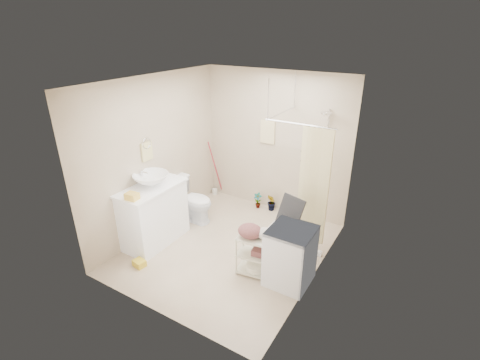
# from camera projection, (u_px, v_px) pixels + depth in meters

# --- Properties ---
(floor) EXTENTS (3.20, 3.20, 0.00)m
(floor) POSITION_uv_depth(u_px,v_px,m) (229.00, 248.00, 5.57)
(floor) COLOR #C2AE92
(floor) RESTS_ON ground
(ceiling) EXTENTS (2.80, 3.20, 0.04)m
(ceiling) POSITION_uv_depth(u_px,v_px,m) (226.00, 81.00, 4.51)
(ceiling) COLOR silver
(ceiling) RESTS_ON ground
(wall_back) EXTENTS (2.80, 0.04, 2.60)m
(wall_back) POSITION_uv_depth(u_px,v_px,m) (275.00, 144.00, 6.29)
(wall_back) COLOR #C1AF95
(wall_back) RESTS_ON ground
(wall_front) EXTENTS (2.80, 0.04, 2.60)m
(wall_front) POSITION_uv_depth(u_px,v_px,m) (148.00, 223.00, 3.79)
(wall_front) COLOR #C1AF95
(wall_front) RESTS_ON ground
(wall_left) EXTENTS (0.04, 3.20, 2.60)m
(wall_left) POSITION_uv_depth(u_px,v_px,m) (156.00, 156.00, 5.70)
(wall_left) COLOR #C1AF95
(wall_left) RESTS_ON ground
(wall_right) EXTENTS (0.04, 3.20, 2.60)m
(wall_right) POSITION_uv_depth(u_px,v_px,m) (320.00, 196.00, 4.38)
(wall_right) COLOR #C1AF95
(wall_right) RESTS_ON ground
(vanity) EXTENTS (0.63, 1.12, 0.99)m
(vanity) POSITION_uv_depth(u_px,v_px,m) (153.00, 214.00, 5.58)
(vanity) COLOR white
(vanity) RESTS_ON ground
(sink) EXTENTS (0.67, 0.67, 0.19)m
(sink) POSITION_uv_depth(u_px,v_px,m) (151.00, 180.00, 5.37)
(sink) COLOR white
(sink) RESTS_ON vanity
(counter_basket) EXTENTS (0.19, 0.16, 0.10)m
(counter_basket) POSITION_uv_depth(u_px,v_px,m) (132.00, 196.00, 4.95)
(counter_basket) COLOR gold
(counter_basket) RESTS_ON vanity
(floor_basket) EXTENTS (0.29, 0.24, 0.14)m
(floor_basket) POSITION_uv_depth(u_px,v_px,m) (139.00, 262.00, 5.12)
(floor_basket) COLOR gold
(floor_basket) RESTS_ON ground
(toilet) EXTENTS (0.78, 0.45, 0.79)m
(toilet) POSITION_uv_depth(u_px,v_px,m) (192.00, 200.00, 6.23)
(toilet) COLOR white
(toilet) RESTS_ON ground
(mop) EXTENTS (0.13, 0.13, 1.17)m
(mop) POSITION_uv_depth(u_px,v_px,m) (214.00, 168.00, 7.11)
(mop) COLOR maroon
(mop) RESTS_ON ground
(potted_plant_a) EXTENTS (0.17, 0.12, 0.32)m
(potted_plant_a) POSITION_uv_depth(u_px,v_px,m) (258.00, 200.00, 6.73)
(potted_plant_a) COLOR brown
(potted_plant_a) RESTS_ON ground
(potted_plant_b) EXTENTS (0.24, 0.24, 0.34)m
(potted_plant_b) POSITION_uv_depth(u_px,v_px,m) (272.00, 202.00, 6.62)
(potted_plant_b) COLOR brown
(potted_plant_b) RESTS_ON ground
(hanging_towel) EXTENTS (0.28, 0.03, 0.42)m
(hanging_towel) POSITION_uv_depth(u_px,v_px,m) (268.00, 132.00, 6.27)
(hanging_towel) COLOR beige
(hanging_towel) RESTS_ON wall_back
(towel_ring) EXTENTS (0.04, 0.22, 0.34)m
(towel_ring) POSITION_uv_depth(u_px,v_px,m) (147.00, 150.00, 5.46)
(towel_ring) COLOR #DCCF83
(towel_ring) RESTS_ON wall_left
(tp_holder) EXTENTS (0.08, 0.12, 0.14)m
(tp_holder) POSITION_uv_depth(u_px,v_px,m) (163.00, 187.00, 5.95)
(tp_holder) COLOR white
(tp_holder) RESTS_ON wall_left
(shower) EXTENTS (1.10, 1.10, 2.10)m
(shower) POSITION_uv_depth(u_px,v_px,m) (308.00, 176.00, 5.57)
(shower) COLOR white
(shower) RESTS_ON ground
(shampoo_bottle_a) EXTENTS (0.12, 0.12, 0.26)m
(shampoo_bottle_a) POSITION_uv_depth(u_px,v_px,m) (306.00, 142.00, 5.90)
(shampoo_bottle_a) COLOR white
(shampoo_bottle_a) RESTS_ON shower
(shampoo_bottle_b) EXTENTS (0.11, 0.11, 0.19)m
(shampoo_bottle_b) POSITION_uv_depth(u_px,v_px,m) (314.00, 146.00, 5.84)
(shampoo_bottle_b) COLOR #384AAC
(shampoo_bottle_b) RESTS_ON shower
(washing_machine) EXTENTS (0.57, 0.59, 0.84)m
(washing_machine) POSITION_uv_depth(u_px,v_px,m) (290.00, 256.00, 4.69)
(washing_machine) COLOR silver
(washing_machine) RESTS_ON ground
(laundry_rack) EXTENTS (0.56, 0.38, 0.71)m
(laundry_rack) POSITION_uv_depth(u_px,v_px,m) (256.00, 252.00, 4.87)
(laundry_rack) COLOR beige
(laundry_rack) RESTS_ON ground
(ironing_board) EXTENTS (0.34, 0.12, 1.16)m
(ironing_board) POSITION_uv_depth(u_px,v_px,m) (283.00, 233.00, 4.90)
(ironing_board) COLOR black
(ironing_board) RESTS_ON ground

